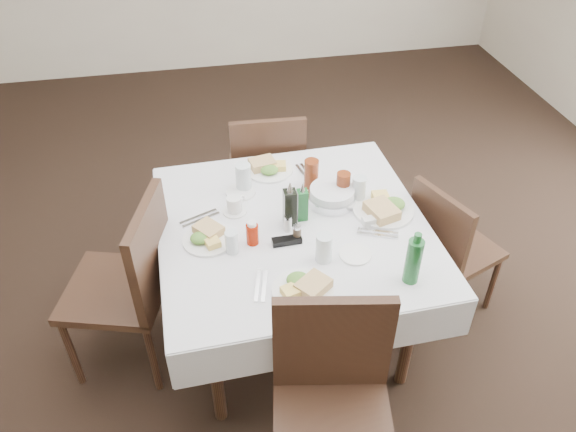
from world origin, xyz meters
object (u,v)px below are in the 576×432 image
(dining_table, at_px, (293,237))
(chair_east, at_px, (447,244))
(bread_basket, at_px, (332,196))
(water_n, at_px, (243,177))
(chair_north, at_px, (267,169))
(water_s, at_px, (324,248))
(chair_west, at_px, (132,278))
(water_e, at_px, (359,189))
(oil_cruet_green, at_px, (302,204))
(oil_cruet_dark, at_px, (290,206))
(water_w, at_px, (232,242))
(coffee_mug, at_px, (235,205))
(chair_south, at_px, (332,396))
(ketchup_bottle, at_px, (252,233))
(green_bottle, at_px, (413,260))

(dining_table, distance_m, chair_east, 0.87)
(bread_basket, bearing_deg, chair_east, -13.35)
(water_n, height_order, bread_basket, water_n)
(chair_north, xyz_separation_m, water_s, (0.08, -1.10, 0.29))
(chair_west, relative_size, water_e, 7.56)
(dining_table, relative_size, oil_cruet_green, 6.28)
(water_e, relative_size, oil_cruet_dark, 0.54)
(chair_east, distance_m, chair_west, 1.65)
(water_w, height_order, coffee_mug, water_w)
(dining_table, distance_m, oil_cruet_green, 0.19)
(water_n, height_order, water_s, water_n)
(chair_north, height_order, chair_south, chair_south)
(water_s, bearing_deg, oil_cruet_green, 95.94)
(water_e, bearing_deg, bread_basket, 177.66)
(water_n, distance_m, coffee_mug, 0.20)
(chair_east, bearing_deg, water_s, -161.04)
(water_w, relative_size, ketchup_bottle, 0.90)
(dining_table, relative_size, water_s, 9.64)
(water_w, height_order, oil_cruet_green, oil_cruet_green)
(green_bottle, bearing_deg, water_s, 149.41)
(bread_basket, distance_m, oil_cruet_dark, 0.29)
(oil_cruet_green, xyz_separation_m, green_bottle, (0.37, -0.51, 0.02))
(chair_west, relative_size, water_s, 7.28)
(chair_north, relative_size, bread_basket, 3.73)
(oil_cruet_green, bearing_deg, chair_south, -94.30)
(chair_west, xyz_separation_m, bread_basket, (1.03, 0.17, 0.22))
(water_e, bearing_deg, oil_cruet_dark, -162.14)
(water_n, xyz_separation_m, water_s, (0.28, -0.61, -0.01))
(chair_east, xyz_separation_m, oil_cruet_dark, (-0.87, 0.02, 0.38))
(chair_west, height_order, water_s, chair_west)
(chair_north, height_order, oil_cruet_green, oil_cruet_green)
(green_bottle, bearing_deg, water_n, 127.24)
(water_w, relative_size, oil_cruet_dark, 0.45)
(chair_south, height_order, oil_cruet_dark, oil_cruet_dark)
(water_n, xyz_separation_m, coffee_mug, (-0.07, -0.19, -0.03))
(chair_west, xyz_separation_m, water_n, (0.60, 0.37, 0.26))
(chair_east, xyz_separation_m, chair_west, (-1.65, -0.02, 0.09))
(water_s, xyz_separation_m, bread_basket, (0.15, 0.41, -0.03))
(chair_west, height_order, water_e, chair_west)
(chair_north, relative_size, water_w, 8.34)
(chair_west, distance_m, ketchup_bottle, 0.64)
(chair_north, xyz_separation_m, ketchup_bottle, (-0.22, -0.93, 0.28))
(chair_north, bearing_deg, ketchup_bottle, -103.41)
(chair_east, distance_m, green_bottle, 0.74)
(chair_east, bearing_deg, oil_cruet_dark, 178.83)
(bread_basket, xyz_separation_m, coffee_mug, (-0.50, 0.02, 0.00))
(green_bottle, bearing_deg, dining_table, 132.04)
(dining_table, distance_m, water_e, 0.42)
(water_w, xyz_separation_m, green_bottle, (0.74, -0.34, 0.06))
(chair_east, height_order, water_w, water_w)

